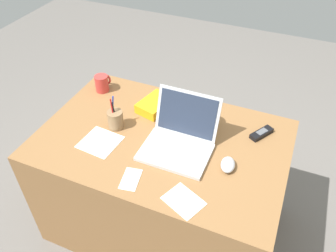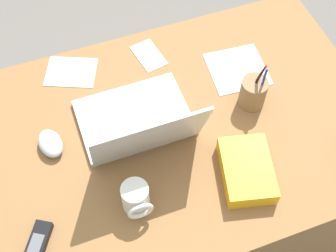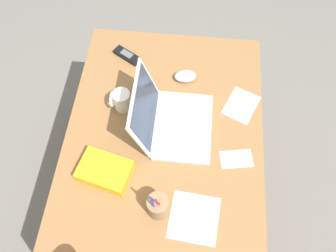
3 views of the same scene
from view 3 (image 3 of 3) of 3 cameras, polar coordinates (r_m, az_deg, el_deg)
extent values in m
plane|color=slate|center=(2.07, -0.63, -11.93)|extent=(6.00, 6.00, 0.00)
cube|color=olive|center=(1.74, -0.74, -8.54)|extent=(1.24, 0.82, 0.70)
cube|color=silver|center=(1.45, 2.51, -0.10)|extent=(0.33, 0.23, 0.02)
cube|color=silver|center=(1.44, 1.69, 0.18)|extent=(0.27, 0.12, 0.00)
cube|color=silver|center=(1.45, 5.39, -0.16)|extent=(0.09, 0.05, 0.00)
cube|color=silver|center=(1.36, -3.86, 2.91)|extent=(0.32, 0.08, 0.23)
cube|color=#283347|center=(1.36, -3.66, 2.93)|extent=(0.29, 0.06, 0.20)
ellipsoid|color=silver|center=(1.58, 2.86, 8.17)|extent=(0.08, 0.11, 0.04)
cylinder|color=white|center=(1.48, -7.50, 4.18)|extent=(0.07, 0.07, 0.10)
torus|color=white|center=(1.49, -9.13, 4.41)|extent=(0.07, 0.01, 0.07)
cube|color=black|center=(1.68, -6.75, 11.41)|extent=(0.11, 0.14, 0.02)
cube|color=#595B60|center=(1.67, -6.79, 11.70)|extent=(0.06, 0.07, 0.00)
cylinder|color=olive|center=(1.28, -1.66, -12.98)|extent=(0.08, 0.08, 0.10)
cylinder|color=#1933B2|center=(1.23, -2.30, -13.02)|extent=(0.02, 0.02, 0.16)
cylinder|color=black|center=(1.25, -1.67, -12.53)|extent=(0.03, 0.02, 0.13)
cylinder|color=red|center=(1.23, -1.43, -12.70)|extent=(0.03, 0.03, 0.15)
cube|color=#F2AD19|center=(1.37, -10.32, -7.28)|extent=(0.18, 0.22, 0.05)
cube|color=white|center=(1.42, 11.15, -5.33)|extent=(0.10, 0.14, 0.00)
cube|color=white|center=(1.32, 4.29, -14.78)|extent=(0.19, 0.19, 0.00)
cube|color=white|center=(1.55, 11.90, 3.36)|extent=(0.19, 0.17, 0.00)
camera|label=1|loc=(1.55, 63.20, 32.13)|focal=36.44mm
camera|label=2|loc=(1.17, -50.19, 41.19)|focal=49.44mm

